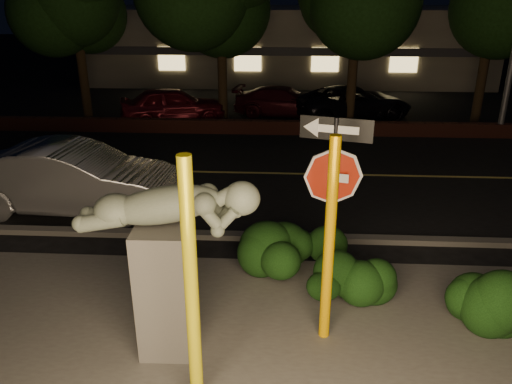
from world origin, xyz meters
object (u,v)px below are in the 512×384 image
silver_sedan (73,179)px  parked_car_red (173,105)px  yellow_pole_right (329,244)px  parked_car_darkred (284,102)px  yellow_pole_left (192,292)px  sculpture (167,250)px  signpost (333,177)px  parked_car_dark (353,102)px

silver_sedan → parked_car_red: (0.49, 8.74, -0.11)m
yellow_pole_right → silver_sedan: yellow_pole_right is taller
parked_car_red → parked_car_darkred: 4.59m
yellow_pole_left → sculpture: yellow_pole_left is taller
silver_sedan → signpost: bearing=-119.3°
yellow_pole_left → yellow_pole_right: (1.70, 1.44, -0.08)m
signpost → yellow_pole_right: bearing=-80.3°
yellow_pole_right → parked_car_red: bearing=111.2°
silver_sedan → yellow_pole_right: bearing=-125.6°
signpost → sculpture: signpost is taller
yellow_pole_right → silver_sedan: size_ratio=0.64×
silver_sedan → sculpture: bearing=-142.3°
silver_sedan → parked_car_dark: 12.41m
parked_car_darkred → parked_car_dark: size_ratio=0.87×
silver_sedan → parked_car_dark: silver_sedan is taller
yellow_pole_right → silver_sedan: 7.14m
yellow_pole_right → silver_sedan: bearing=141.9°
silver_sedan → parked_car_darkred: (4.90, 10.01, -0.21)m
signpost → parked_car_red: size_ratio=0.78×
yellow_pole_right → signpost: signpost is taller
yellow_pole_right → signpost: bearing=84.2°
sculpture → parked_car_red: bearing=100.6°
signpost → sculpture: 2.70m
sculpture → parked_car_dark: 15.17m
parked_car_darkred → parked_car_dark: bearing=-87.8°
yellow_pole_left → sculpture: 1.17m
yellow_pole_left → yellow_pole_right: bearing=40.3°
parked_car_red → parked_car_darkred: size_ratio=0.98×
yellow_pole_left → parked_car_red: 14.98m
signpost → parked_car_darkred: 13.65m
silver_sedan → parked_car_red: bearing=-0.7°
yellow_pole_right → parked_car_red: 14.10m
signpost → parked_car_dark: size_ratio=0.66×
yellow_pole_right → yellow_pole_left: bearing=-139.7°
signpost → parked_car_dark: signpost is taller
sculpture → parked_car_red: (-2.87, 13.51, -0.92)m
silver_sedan → parked_car_darkred: silver_sedan is taller
yellow_pole_left → signpost: 2.97m
yellow_pole_left → sculpture: size_ratio=1.26×
parked_car_red → parked_car_dark: size_ratio=0.86×
parked_car_red → parked_car_dark: 7.27m
yellow_pole_left → parked_car_dark: yellow_pole_left is taller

